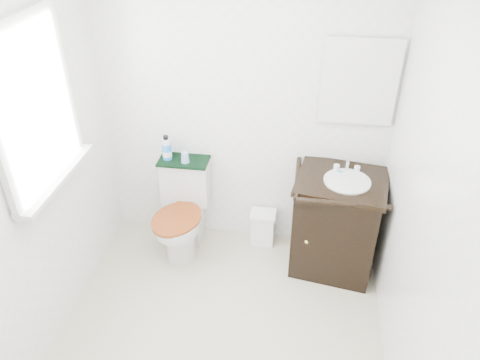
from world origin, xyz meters
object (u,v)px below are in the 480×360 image
(trash_bin, at_px, (263,227))
(mouthwash_bottle, at_px, (167,148))
(vanity, at_px, (337,222))
(cup, at_px, (185,157))
(toilet, at_px, (183,213))

(trash_bin, xyz_separation_m, mouthwash_bottle, (-0.77, -0.01, 0.70))
(vanity, xyz_separation_m, mouthwash_bottle, (-1.35, 0.19, 0.43))
(trash_bin, relative_size, cup, 3.62)
(vanity, height_order, trash_bin, vanity)
(toilet, relative_size, cup, 8.85)
(vanity, distance_m, trash_bin, 0.67)
(vanity, relative_size, trash_bin, 3.01)
(mouthwash_bottle, xyz_separation_m, cup, (0.15, -0.03, -0.05))
(mouthwash_bottle, bearing_deg, cup, -10.85)
(toilet, distance_m, cup, 0.49)
(toilet, bearing_deg, trash_bin, 11.37)
(toilet, xyz_separation_m, mouthwash_bottle, (-0.13, 0.12, 0.53))
(toilet, bearing_deg, vanity, -3.13)
(vanity, relative_size, mouthwash_bottle, 4.54)
(trash_bin, xyz_separation_m, cup, (-0.62, -0.04, 0.65))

